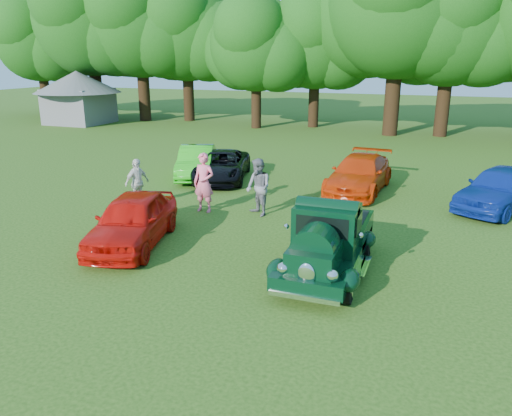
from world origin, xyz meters
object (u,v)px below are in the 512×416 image
(hero_pickup, at_px, (328,242))
(back_car_blue, at_px, (500,188))
(back_car_orange, at_px, (359,174))
(gazebo, at_px, (78,91))
(spectator_pink, at_px, (204,183))
(back_car_black, at_px, (222,166))
(spectator_white, at_px, (137,183))
(back_car_lime, at_px, (197,162))
(spectator_grey, at_px, (258,187))
(red_convertible, at_px, (133,220))

(hero_pickup, relative_size, back_car_blue, 1.01)
(back_car_orange, xyz_separation_m, gazebo, (-23.24, 12.81, 1.73))
(hero_pickup, xyz_separation_m, spectator_pink, (-4.87, 3.33, 0.25))
(back_car_black, distance_m, spectator_pink, 4.42)
(spectator_pink, xyz_separation_m, spectator_white, (-2.39, -0.26, -0.15))
(back_car_lime, relative_size, back_car_black, 0.92)
(hero_pickup, bearing_deg, spectator_pink, 145.66)
(spectator_pink, bearing_deg, spectator_white, -171.15)
(back_car_blue, bearing_deg, back_car_orange, -162.35)
(back_car_black, xyz_separation_m, spectator_grey, (3.06, -4.00, 0.33))
(red_convertible, height_order, spectator_grey, spectator_grey)
(hero_pickup, relative_size, spectator_white, 2.62)
(spectator_white, bearing_deg, spectator_grey, -65.56)
(back_car_orange, height_order, gazebo, gazebo)
(back_car_black, height_order, spectator_grey, spectator_grey)
(back_car_black, relative_size, spectator_grey, 2.33)
(back_car_black, height_order, back_car_blue, back_car_blue)
(hero_pickup, distance_m, back_car_orange, 7.70)
(back_car_black, relative_size, spectator_pink, 2.20)
(spectator_pink, bearing_deg, hero_pickup, -31.77)
(spectator_white, bearing_deg, back_car_lime, 18.66)
(back_car_lime, relative_size, gazebo, 0.62)
(spectator_grey, xyz_separation_m, spectator_white, (-4.21, -0.49, -0.10))
(red_convertible, distance_m, back_car_lime, 8.00)
(spectator_pink, bearing_deg, red_convertible, -95.48)
(hero_pickup, height_order, back_car_blue, hero_pickup)
(back_car_blue, xyz_separation_m, spectator_grey, (-7.36, -3.39, 0.19))
(red_convertible, relative_size, back_car_blue, 0.95)
(back_car_blue, xyz_separation_m, spectator_white, (-11.57, -3.88, 0.10))
(spectator_grey, relative_size, spectator_white, 1.12)
(back_car_lime, distance_m, gazebo, 20.89)
(back_car_black, distance_m, spectator_white, 4.64)
(back_car_orange, relative_size, spectator_white, 2.79)
(back_car_black, relative_size, spectator_white, 2.60)
(red_convertible, height_order, back_car_lime, red_convertible)
(back_car_blue, bearing_deg, back_car_lime, -156.97)
(red_convertible, height_order, back_car_orange, red_convertible)
(back_car_orange, bearing_deg, spectator_grey, -117.75)
(spectator_white, distance_m, gazebo, 24.02)
(back_car_lime, relative_size, back_car_blue, 0.93)
(red_convertible, xyz_separation_m, spectator_white, (-1.91, 3.16, 0.13))
(back_car_orange, height_order, spectator_pink, spectator_pink)
(gazebo, bearing_deg, red_convertible, -48.27)
(back_car_orange, bearing_deg, spectator_white, -141.58)
(hero_pickup, bearing_deg, spectator_white, 157.13)
(back_car_orange, bearing_deg, hero_pickup, -82.31)
(spectator_pink, xyz_separation_m, spectator_grey, (1.82, 0.23, -0.05))
(back_car_orange, xyz_separation_m, spectator_pink, (-4.39, -4.36, 0.31))
(back_car_lime, bearing_deg, spectator_grey, -64.21)
(red_convertible, bearing_deg, back_car_orange, 44.04)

